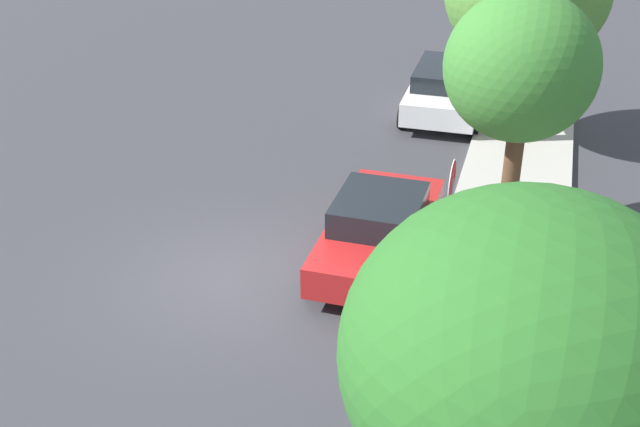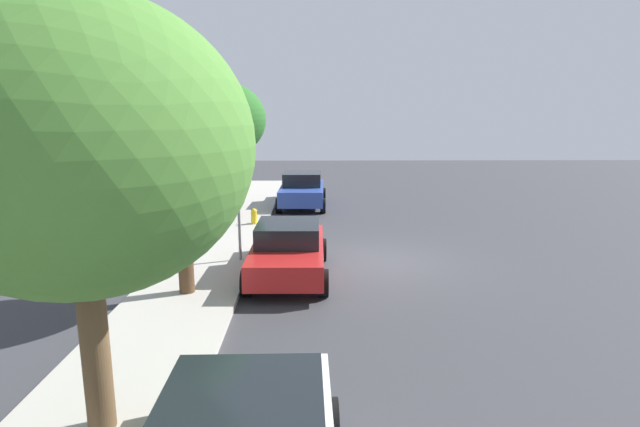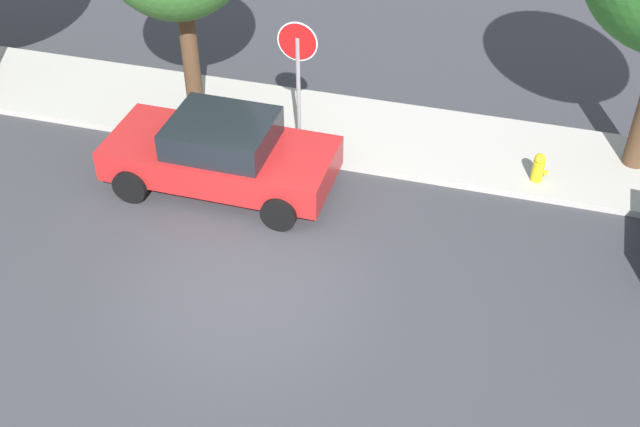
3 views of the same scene
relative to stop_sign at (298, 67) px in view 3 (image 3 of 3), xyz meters
name	(u,v)px [view 3 (image 3 of 3)]	position (x,y,z in m)	size (l,w,h in m)	color
ground_plane	(245,290)	(0.27, -3.93, -1.90)	(60.00, 60.00, 0.00)	#38383D
sidewalk_curb	(325,127)	(0.27, 0.90, -1.83)	(32.00, 2.48, 0.14)	#B2ADA3
stop_sign	(298,67)	(0.00, 0.00, 0.00)	(0.75, 0.08, 2.77)	gray
parked_car_red	(221,153)	(-1.05, -1.39, -1.18)	(4.16, 2.04, 1.41)	red
fire_hydrant	(538,170)	(4.53, 0.14, -1.54)	(0.30, 0.22, 0.72)	gold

